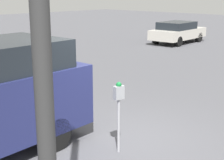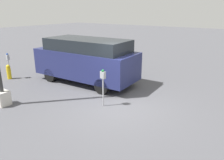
% 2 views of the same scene
% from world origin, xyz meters
% --- Properties ---
extents(ground_plane, '(80.00, 80.00, 0.00)m').
position_xyz_m(ground_plane, '(0.00, 0.00, 0.00)').
color(ground_plane, '#4C4C51').
extents(parking_meter_near, '(0.22, 0.15, 1.43)m').
position_xyz_m(parking_meter_near, '(0.40, 0.35, 1.05)').
color(parking_meter_near, '#9E9EA3').
rests_on(parking_meter_near, ground).
extents(parking_meter_far, '(0.22, 0.15, 1.36)m').
position_xyz_m(parking_meter_far, '(6.46, 0.44, 1.00)').
color(parking_meter_far, '#9E9EA3').
rests_on(parking_meter_far, ground).
extents(parked_van, '(5.18, 2.20, 2.17)m').
position_xyz_m(parked_van, '(2.80, -1.42, 1.18)').
color(parked_van, navy).
rests_on(parked_van, ground).
extents(fire_hydrant, '(0.22, 0.22, 0.76)m').
position_xyz_m(fire_hydrant, '(6.50, 0.48, 0.38)').
color(fire_hydrant, gold).
rests_on(fire_hydrant, ground).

